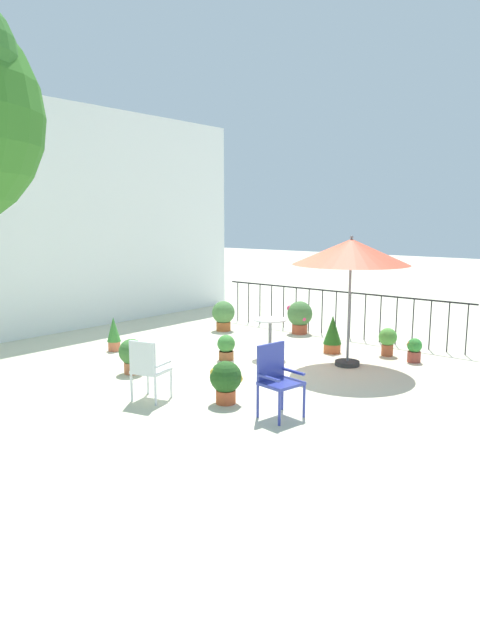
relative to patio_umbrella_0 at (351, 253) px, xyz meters
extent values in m
plane|color=beige|center=(-1.21, 1.50, -2.02)|extent=(60.00, 60.00, 0.00)
cube|color=white|center=(-1.21, 6.68, 0.58)|extent=(10.62, 0.30, 5.19)
cube|color=black|center=(2.15, 1.50, -1.02)|extent=(0.03, 6.10, 0.03)
cylinder|color=black|center=(2.15, -1.37, -1.52)|extent=(0.02, 0.02, 1.00)
cylinder|color=black|center=(2.15, -1.01, -1.52)|extent=(0.02, 0.02, 1.00)
cylinder|color=black|center=(2.15, -0.66, -1.52)|extent=(0.02, 0.02, 1.00)
cylinder|color=black|center=(2.15, -0.30, -1.52)|extent=(0.02, 0.02, 1.00)
cylinder|color=black|center=(2.15, 0.06, -1.52)|extent=(0.02, 0.02, 1.00)
cylinder|color=black|center=(2.15, 0.42, -1.52)|extent=(0.02, 0.02, 1.00)
cylinder|color=black|center=(2.15, 0.78, -1.52)|extent=(0.02, 0.02, 1.00)
cylinder|color=black|center=(2.15, 1.14, -1.52)|extent=(0.02, 0.02, 1.00)
cylinder|color=black|center=(2.15, 1.50, -1.52)|extent=(0.02, 0.02, 1.00)
cylinder|color=black|center=(2.15, 1.86, -1.52)|extent=(0.02, 0.02, 1.00)
cylinder|color=black|center=(2.15, 2.22, -1.52)|extent=(0.02, 0.02, 1.00)
cylinder|color=black|center=(2.15, 2.57, -1.52)|extent=(0.02, 0.02, 1.00)
cylinder|color=black|center=(2.15, 2.93, -1.52)|extent=(0.02, 0.02, 1.00)
cylinder|color=black|center=(2.15, 3.29, -1.52)|extent=(0.02, 0.02, 1.00)
cylinder|color=black|center=(2.15, 3.65, -1.52)|extent=(0.02, 0.02, 1.00)
cylinder|color=black|center=(2.15, 4.01, -1.52)|extent=(0.02, 0.02, 1.00)
cylinder|color=black|center=(2.15, 4.37, -1.52)|extent=(0.02, 0.02, 1.00)
cylinder|color=#2D2D2D|center=(0.00, 0.00, -1.98)|extent=(0.44, 0.44, 0.08)
cylinder|color=slate|center=(0.00, 0.00, -0.89)|extent=(0.04, 0.04, 2.26)
cone|color=#DC5438|center=(0.00, 0.00, 0.02)|extent=(2.04, 2.04, 0.45)
sphere|color=slate|center=(0.00, 0.00, 0.27)|extent=(0.06, 0.06, 0.06)
cylinder|color=silver|center=(-0.42, 1.42, -1.28)|extent=(0.63, 0.63, 0.02)
cylinder|color=slate|center=(-0.42, 1.42, -1.66)|extent=(0.06, 0.06, 0.72)
cylinder|color=slate|center=(-0.42, 1.42, -2.00)|extent=(0.35, 0.35, 0.03)
cube|color=#323D9C|center=(-2.93, -0.63, -1.55)|extent=(0.56, 0.51, 0.04)
cube|color=#323D9C|center=(-2.90, -0.43, -1.28)|extent=(0.47, 0.11, 0.49)
cube|color=#323D9C|center=(-3.15, -0.59, -1.43)|extent=(0.10, 0.40, 0.03)
cube|color=#323D9C|center=(-2.70, -0.67, -1.43)|extent=(0.10, 0.40, 0.03)
cylinder|color=#323D9C|center=(-3.19, -0.79, -1.79)|extent=(0.04, 0.04, 0.45)
cylinder|color=#323D9C|center=(-2.73, -0.87, -1.79)|extent=(0.04, 0.04, 0.45)
cylinder|color=#323D9C|center=(-3.12, -0.39, -1.79)|extent=(0.04, 0.04, 0.45)
cylinder|color=#323D9C|center=(-2.67, -0.47, -1.79)|extent=(0.04, 0.04, 0.45)
cube|color=white|center=(-3.52, 1.25, -1.58)|extent=(0.54, 0.54, 0.04)
cube|color=white|center=(-3.72, 1.20, -1.34)|extent=(0.14, 0.42, 0.45)
cube|color=white|center=(-3.47, 1.06, -1.46)|extent=(0.40, 0.14, 0.03)
cube|color=white|center=(-3.57, 1.45, -1.46)|extent=(0.40, 0.14, 0.03)
cylinder|color=white|center=(-3.28, 1.11, -1.81)|extent=(0.04, 0.04, 0.41)
cylinder|color=white|center=(-3.38, 1.50, -1.81)|extent=(0.04, 0.04, 0.41)
cylinder|color=white|center=(-3.67, 1.00, -1.81)|extent=(0.04, 0.04, 0.41)
cylinder|color=white|center=(-3.77, 1.40, -1.81)|extent=(0.04, 0.04, 0.41)
cylinder|color=#AA592B|center=(0.94, 3.79, -1.91)|extent=(0.33, 0.33, 0.21)
cylinder|color=#382819|center=(0.94, 3.79, -1.82)|extent=(0.29, 0.29, 0.02)
sphere|color=#4A7D3E|center=(0.94, 3.79, -1.58)|extent=(0.53, 0.53, 0.53)
cylinder|color=#9A4437|center=(1.00, -0.83, -1.92)|extent=(0.24, 0.24, 0.20)
cylinder|color=#382819|center=(1.00, -0.83, -1.83)|extent=(0.21, 0.21, 0.02)
sphere|color=#348B34|center=(1.00, -0.83, -1.70)|extent=(0.27, 0.27, 0.27)
sphere|color=#EA4F36|center=(1.03, -0.75, -1.69)|extent=(0.05, 0.05, 0.05)
sphere|color=#EA4F36|center=(0.95, -0.72, -1.70)|extent=(0.06, 0.06, 0.06)
sphere|color=#EA4F36|center=(0.93, -0.75, -1.66)|extent=(0.06, 0.06, 0.06)
cylinder|color=#CC6B47|center=(-1.97, 4.13, -1.92)|extent=(0.24, 0.24, 0.19)
cylinder|color=#382819|center=(-1.97, 4.13, -1.83)|extent=(0.21, 0.21, 0.02)
cone|color=#3C8534|center=(-1.97, 4.13, -1.58)|extent=(0.27, 0.27, 0.49)
cylinder|color=brown|center=(-1.09, 1.93, -1.93)|extent=(0.28, 0.28, 0.17)
cylinder|color=#382819|center=(-1.09, 1.93, -1.86)|extent=(0.24, 0.24, 0.02)
sphere|color=#397B32|center=(-1.09, 1.93, -1.71)|extent=(0.33, 0.33, 0.33)
sphere|color=#E23768|center=(-0.97, 1.95, -1.65)|extent=(0.08, 0.08, 0.08)
sphere|color=#E23768|center=(-0.98, 1.93, -1.70)|extent=(0.07, 0.07, 0.07)
sphere|color=#E23768|center=(-1.16, 2.00, -1.63)|extent=(0.07, 0.07, 0.07)
cylinder|color=#AC4B31|center=(1.80, 2.23, -1.91)|extent=(0.35, 0.35, 0.22)
cylinder|color=#382819|center=(1.80, 2.23, -1.81)|extent=(0.31, 0.31, 0.02)
sphere|color=#447038|center=(1.80, 2.23, -1.55)|extent=(0.57, 0.57, 0.57)
sphere|color=#DF3866|center=(2.04, 2.24, -1.46)|extent=(0.17, 0.17, 0.17)
sphere|color=#DF3866|center=(1.67, 2.04, -1.63)|extent=(0.12, 0.12, 0.12)
sphere|color=#DF3866|center=(1.98, 2.29, -1.56)|extent=(0.16, 0.16, 0.16)
sphere|color=#DF3866|center=(1.69, 2.44, -1.43)|extent=(0.13, 0.13, 0.13)
cylinder|color=#BC542D|center=(-2.97, 0.31, -1.92)|extent=(0.28, 0.28, 0.20)
cylinder|color=#382819|center=(-2.97, 0.31, -1.83)|extent=(0.25, 0.25, 0.02)
sphere|color=#24521C|center=(-2.97, 0.31, -1.62)|extent=(0.46, 0.46, 0.46)
sphere|color=gold|center=(-2.84, 0.17, -1.65)|extent=(0.12, 0.12, 0.12)
sphere|color=gold|center=(-2.85, 0.39, -1.60)|extent=(0.12, 0.12, 0.12)
sphere|color=gold|center=(-3.09, 0.41, -1.55)|extent=(0.12, 0.12, 0.12)
cylinder|color=#C46E46|center=(-2.81, 2.56, -1.92)|extent=(0.27, 0.27, 0.20)
cylinder|color=#382819|center=(-2.81, 2.56, -1.83)|extent=(0.24, 0.24, 0.02)
sphere|color=#3D7333|center=(-2.81, 2.56, -1.63)|extent=(0.44, 0.44, 0.44)
cylinder|color=#A85233|center=(1.13, -0.24, -1.91)|extent=(0.22, 0.22, 0.22)
cylinder|color=#382819|center=(1.13, -0.24, -1.81)|extent=(0.19, 0.19, 0.02)
sphere|color=#4E9A3C|center=(1.13, -0.24, -1.65)|extent=(0.35, 0.35, 0.35)
cylinder|color=#AE552E|center=(0.67, 0.71, -1.93)|extent=(0.33, 0.33, 0.18)
cylinder|color=#382819|center=(0.67, 0.71, -1.85)|extent=(0.29, 0.29, 0.02)
cone|color=#245D1A|center=(0.67, 0.71, -1.55)|extent=(0.36, 0.36, 0.56)
camera|label=1|loc=(-8.72, -4.74, 0.60)|focal=31.40mm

